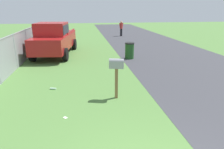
{
  "coord_description": "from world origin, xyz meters",
  "views": [
    {
      "loc": [
        -2.14,
        1.12,
        2.94
      ],
      "look_at": [
        3.96,
        0.22,
        0.9
      ],
      "focal_mm": 32.41,
      "sensor_mm": 36.0,
      "label": 1
    }
  ],
  "objects": [
    {
      "name": "road_asphalt",
      "position": [
        6.0,
        -4.52,
        0.0
      ],
      "size": [
        60.0,
        6.67,
        0.01
      ],
      "primitive_type": "cube",
      "color": "#38383D",
      "rests_on": "ground"
    },
    {
      "name": "pickup_truck",
      "position": [
        11.2,
        2.87,
        1.1
      ],
      "size": [
        5.42,
        2.61,
        2.09
      ],
      "rotation": [
        0.0,
        0.0,
        3.02
      ],
      "color": "maroon",
      "rests_on": "ground"
    },
    {
      "name": "fence_section",
      "position": [
        8.4,
        4.47,
        0.94
      ],
      "size": [
        13.86,
        0.07,
        1.74
      ],
      "color": "#9EA3A8",
      "rests_on": "ground"
    },
    {
      "name": "pedestrian",
      "position": [
        19.72,
        -3.1,
        0.92
      ],
      "size": [
        0.31,
        0.51,
        1.6
      ],
      "rotation": [
        0.0,
        0.0,
        3.71
      ],
      "color": "black",
      "rests_on": "ground"
    },
    {
      "name": "litter_bottle_far_scatter",
      "position": [
        5.2,
        2.29,
        0.04
      ],
      "size": [
        0.12,
        0.23,
        0.07
      ],
      "primitive_type": "cylinder",
      "rotation": [
        0.0,
        1.57,
        4.46
      ],
      "color": "#B2D8BF",
      "rests_on": "ground"
    },
    {
      "name": "trash_bin",
      "position": [
        9.57,
        -1.67,
        0.49
      ],
      "size": [
        0.55,
        0.55,
        0.98
      ],
      "color": "#1E4C1E",
      "rests_on": "ground"
    },
    {
      "name": "litter_wrapper_by_mailbox",
      "position": [
        3.02,
        1.69,
        0.0
      ],
      "size": [
        0.14,
        0.14,
        0.01
      ],
      "primitive_type": "cube",
      "rotation": [
        0.0,
        0.0,
        3.91
      ],
      "color": "silver",
      "rests_on": "ground"
    },
    {
      "name": "mailbox",
      "position": [
        4.13,
        0.05,
        1.1
      ],
      "size": [
        0.31,
        0.51,
        1.38
      ],
      "rotation": [
        0.0,
        0.0,
        -0.25
      ],
      "color": "brown",
      "rests_on": "ground"
    }
  ]
}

